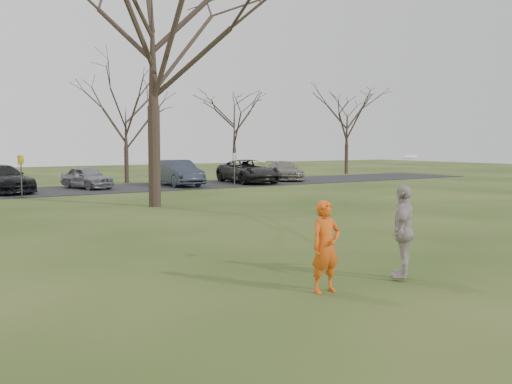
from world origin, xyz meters
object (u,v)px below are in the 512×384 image
(car_5, at_px, (178,173))
(catching_play, at_px, (403,231))
(car_3, at_px, (0,179))
(car_4, at_px, (87,177))
(car_6, at_px, (248,171))
(car_7, at_px, (284,171))
(big_tree, at_px, (152,37))
(player_defender, at_px, (326,247))

(car_5, xyz_separation_m, catching_play, (-6.51, -24.38, 0.13))
(car_3, xyz_separation_m, car_4, (4.65, 0.34, -0.09))
(car_6, distance_m, catching_play, 26.82)
(car_7, bearing_deg, car_4, -160.86)
(catching_play, bearing_deg, big_tree, 86.29)
(car_4, bearing_deg, car_7, -16.56)
(car_3, bearing_deg, car_4, -10.53)
(car_3, distance_m, catching_play, 25.09)
(player_defender, bearing_deg, car_3, 95.45)
(car_5, relative_size, car_7, 1.04)
(player_defender, relative_size, car_4, 0.44)
(car_3, relative_size, car_6, 0.92)
(player_defender, bearing_deg, car_4, 84.82)
(car_4, relative_size, car_7, 0.81)
(car_5, distance_m, car_6, 5.01)
(car_7, height_order, big_tree, big_tree)
(car_3, bearing_deg, catching_play, -96.59)
(car_3, xyz_separation_m, catching_play, (3.52, -24.84, 0.19))
(player_defender, xyz_separation_m, car_6, (13.38, 24.13, -0.02))
(big_tree, bearing_deg, car_4, 89.01)
(car_4, bearing_deg, player_defender, -113.32)
(car_3, bearing_deg, car_5, -17.27)
(catching_play, bearing_deg, car_4, 87.42)
(car_4, relative_size, car_6, 0.68)
(player_defender, xyz_separation_m, car_7, (16.98, 25.08, -0.11))
(car_5, relative_size, car_6, 0.87)
(car_3, height_order, car_5, car_5)
(player_defender, height_order, car_4, player_defender)
(car_5, height_order, car_7, car_5)
(player_defender, height_order, car_7, player_defender)
(car_7, bearing_deg, big_tree, -124.23)
(car_3, height_order, car_6, car_6)
(car_4, xyz_separation_m, big_tree, (-0.18, -10.53, 6.32))
(player_defender, relative_size, car_7, 0.36)
(car_5, xyz_separation_m, big_tree, (-5.56, -9.73, 6.17))
(car_4, xyz_separation_m, car_7, (13.99, -0.01, 0.03))
(car_5, bearing_deg, car_6, 0.61)
(car_5, height_order, car_6, car_5)
(car_5, distance_m, car_7, 8.64)
(car_5, height_order, catching_play, catching_play)
(car_7, bearing_deg, player_defender, -104.92)
(car_4, xyz_separation_m, car_6, (10.39, -0.96, 0.13))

